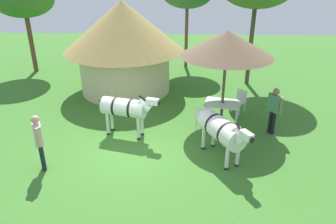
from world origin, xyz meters
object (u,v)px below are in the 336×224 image
patio_chair_near_lawn (240,100)px  thatched_hut (124,42)px  guest_beside_umbrella (274,107)px  standing_watcher (39,138)px  acacia_tree_right_background (24,0)px  patio_dining_table (222,105)px  shade_umbrella (227,44)px  zebra_by_umbrella (125,108)px  zebra_nearest_camera (222,130)px  patio_chair_west_end (202,118)px

patio_chair_near_lawn → thatched_hut: bearing=18.8°
guest_beside_umbrella → standing_watcher: 7.46m
thatched_hut → acacia_tree_right_background: acacia_tree_right_background is taller
patio_chair_near_lawn → patio_dining_table: bearing=90.0°
shade_umbrella → zebra_by_umbrella: size_ratio=1.59×
thatched_hut → patio_dining_table: (4.06, -3.07, -1.60)m
shade_umbrella → zebra_nearest_camera: bearing=-96.8°
patio_dining_table → guest_beside_umbrella: bearing=-28.6°
standing_watcher → shade_umbrella: bearing=95.8°
shade_umbrella → patio_chair_west_end: shade_umbrella is taller
patio_dining_table → standing_watcher: bearing=-148.7°
zebra_by_umbrella → guest_beside_umbrella: bearing=108.3°
shade_umbrella → guest_beside_umbrella: bearing=-28.6°
patio_chair_west_end → patio_dining_table: bearing=90.0°
standing_watcher → guest_beside_umbrella: bearing=83.5°
standing_watcher → zebra_by_umbrella: 2.95m
guest_beside_umbrella → shade_umbrella: bearing=-151.7°
patio_chair_west_end → standing_watcher: bearing=-110.6°
patio_dining_table → patio_chair_near_lawn: (0.80, 0.85, -0.13)m
shade_umbrella → standing_watcher: bearing=-148.7°
patio_dining_table → standing_watcher: standing_watcher is taller
thatched_hut → zebra_by_umbrella: (0.69, -4.26, -1.25)m
acacia_tree_right_background → shade_umbrella: bearing=-31.1°
thatched_hut → acacia_tree_right_background: size_ratio=1.13×
acacia_tree_right_background → patio_dining_table: bearing=-31.1°
patio_chair_west_end → standing_watcher: (-4.66, -2.44, 0.50)m
thatched_hut → guest_beside_umbrella: (5.68, -3.95, -1.25)m
zebra_by_umbrella → standing_watcher: bearing=-29.7°
thatched_hut → zebra_by_umbrella: thatched_hut is taller
shade_umbrella → standing_watcher: (-5.43, -3.31, -1.90)m
patio_dining_table → standing_watcher: 6.37m
thatched_hut → zebra_by_umbrella: size_ratio=2.47×
guest_beside_umbrella → zebra_nearest_camera: (-1.92, -1.64, -0.06)m
guest_beside_umbrella → patio_chair_west_end: bearing=-123.5°
patio_chair_near_lawn → zebra_by_umbrella: bearing=69.5°
patio_chair_near_lawn → zebra_by_umbrella: zebra_by_umbrella is taller
zebra_nearest_camera → zebra_by_umbrella: bearing=-52.2°
thatched_hut → guest_beside_umbrella: 7.03m
acacia_tree_right_background → thatched_hut: bearing=-25.9°
thatched_hut → shade_umbrella: size_ratio=1.55×
patio_chair_west_end → acacia_tree_right_background: 11.30m
guest_beside_umbrella → patio_dining_table: bearing=-151.7°
patio_chair_near_lawn → zebra_nearest_camera: zebra_nearest_camera is taller
patio_dining_table → guest_beside_umbrella: (1.62, -0.88, 0.35)m
patio_dining_table → patio_chair_near_lawn: size_ratio=1.60×
shade_umbrella → acacia_tree_right_background: bearing=148.9°
shade_umbrella → patio_chair_west_end: size_ratio=3.73×
patio_chair_near_lawn → zebra_nearest_camera: size_ratio=0.43×
patio_dining_table → acacia_tree_right_background: bearing=148.9°
zebra_nearest_camera → standing_watcher: bearing=-20.2°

